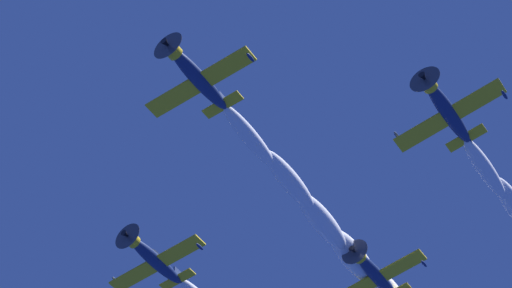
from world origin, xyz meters
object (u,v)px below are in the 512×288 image
object	(u,v)px
airplane_right_wingman	(154,259)
airplane_slot_tail	(375,274)
airplane_left_wingman	(447,110)
airplane_lead	(197,77)

from	to	relation	value
airplane_right_wingman	airplane_slot_tail	world-z (taller)	airplane_slot_tail
airplane_slot_tail	airplane_right_wingman	bearing A→B (deg)	169.90
airplane_right_wingman	airplane_left_wingman	bearing A→B (deg)	-52.30
airplane_right_wingman	airplane_slot_tail	size ratio (longest dim) A/B	1.00
airplane_left_wingman	airplane_right_wingman	size ratio (longest dim) A/B	1.00
airplane_left_wingman	airplane_slot_tail	distance (m)	17.85
airplane_lead	airplane_left_wingman	size ratio (longest dim) A/B	1.00
airplane_lead	airplane_slot_tail	xyz separation A→B (m)	(19.66, 14.77, 0.17)
airplane_left_wingman	airplane_right_wingman	xyz separation A→B (m)	(-16.20, 20.96, -0.44)
airplane_slot_tail	airplane_left_wingman	bearing A→B (deg)	-95.73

